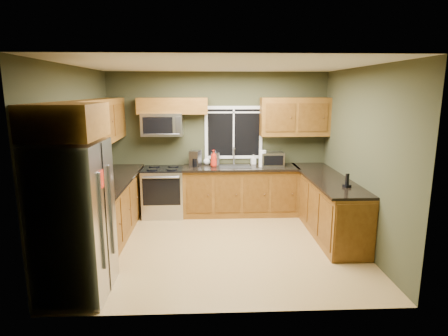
{
  "coord_description": "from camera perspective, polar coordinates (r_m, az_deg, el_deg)",
  "views": [
    {
      "loc": [
        -0.21,
        -5.43,
        2.36
      ],
      "look_at": [
        0.05,
        0.35,
        1.15
      ],
      "focal_mm": 30.0,
      "sensor_mm": 36.0,
      "label": 1
    }
  ],
  "objects": [
    {
      "name": "countertop_back",
      "position": [
        7.08,
        2.55,
        0.07
      ],
      "size": [
        2.17,
        0.65,
        0.04
      ],
      "primitive_type": "cube",
      "color": "black",
      "rests_on": "base_cabinets_back"
    },
    {
      "name": "refrigerator",
      "position": [
        4.64,
        -21.86,
        -7.4
      ],
      "size": [
        0.74,
        0.9,
        1.8
      ],
      "color": "#B7B7BC",
      "rests_on": "ground"
    },
    {
      "name": "soap_bottle_a",
      "position": [
        7.05,
        -1.58,
        1.49
      ],
      "size": [
        0.16,
        0.16,
        0.32
      ],
      "primitive_type": "imported",
      "rotation": [
        0.0,
        0.0,
        -0.43
      ],
      "color": "red",
      "rests_on": "countertop_back"
    },
    {
      "name": "countertop_peninsula",
      "position": [
        6.46,
        15.38,
        -1.49
      ],
      "size": [
        0.65,
        2.5,
        0.04
      ],
      "primitive_type": "cube",
      "color": "black",
      "rests_on": "base_cabinets_peninsula"
    },
    {
      "name": "countertop_left",
      "position": [
        6.28,
        -16.94,
        -1.97
      ],
      "size": [
        0.65,
        2.65,
        0.04
      ],
      "primitive_type": "cube",
      "color": "black",
      "rests_on": "base_cabinets_left"
    },
    {
      "name": "floor",
      "position": [
        5.93,
        -0.34,
        -11.66
      ],
      "size": [
        4.2,
        4.2,
        0.0
      ],
      "primitive_type": "plane",
      "color": "#A37F47",
      "rests_on": "ground"
    },
    {
      "name": "upper_cabinets_left",
      "position": [
        6.18,
        -18.91,
        6.53
      ],
      "size": [
        0.33,
        2.65,
        0.72
      ],
      "primitive_type": "cube",
      "color": "brown",
      "rests_on": "left_wall"
    },
    {
      "name": "left_wall",
      "position": [
        5.84,
        -21.41,
        1.03
      ],
      "size": [
        0.0,
        3.6,
        3.6
      ],
      "primitive_type": "plane",
      "rotation": [
        1.57,
        0.0,
        1.57
      ],
      "color": "#373922",
      "rests_on": "ground"
    },
    {
      "name": "base_cabinets_back",
      "position": [
        7.22,
        2.5,
        -3.55
      ],
      "size": [
        2.17,
        0.6,
        0.9
      ],
      "primitive_type": "cube",
      "color": "brown",
      "rests_on": "ground"
    },
    {
      "name": "soap_bottle_b",
      "position": [
        7.31,
        4.51,
        1.32
      ],
      "size": [
        0.1,
        0.1,
        0.19
      ],
      "primitive_type": "imported",
      "rotation": [
        0.0,
        0.0,
        0.19
      ],
      "color": "white",
      "rests_on": "countertop_back"
    },
    {
      "name": "sink",
      "position": [
        7.09,
        1.61,
        0.34
      ],
      "size": [
        0.6,
        0.42,
        0.36
      ],
      "color": "slate",
      "rests_on": "countertop_back"
    },
    {
      "name": "base_cabinets_left",
      "position": [
        6.41,
        -16.9,
        -6.06
      ],
      "size": [
        0.6,
        2.65,
        0.9
      ],
      "primitive_type": "cube",
      "color": "brown",
      "rests_on": "ground"
    },
    {
      "name": "microwave",
      "position": [
        7.12,
        -9.4,
        6.57
      ],
      "size": [
        0.76,
        0.41,
        0.42
      ],
      "color": "#B7B7BC",
      "rests_on": "back_wall"
    },
    {
      "name": "base_cabinets_peninsula",
      "position": [
        6.59,
        15.39,
        -5.49
      ],
      "size": [
        0.6,
        2.52,
        0.9
      ],
      "color": "brown",
      "rests_on": "ground"
    },
    {
      "name": "upper_cabinets_back_left",
      "position": [
        7.1,
        -7.84,
        9.36
      ],
      "size": [
        1.3,
        0.33,
        0.3
      ],
      "primitive_type": "cube",
      "color": "brown",
      "rests_on": "back_wall"
    },
    {
      "name": "upper_cabinet_over_fridge",
      "position": [
        4.42,
        -22.99,
        6.59
      ],
      "size": [
        0.72,
        0.9,
        0.38
      ],
      "primitive_type": "cube",
      "color": "brown",
      "rests_on": "left_wall"
    },
    {
      "name": "right_wall",
      "position": [
        5.99,
        20.16,
        1.37
      ],
      "size": [
        0.0,
        3.6,
        3.6
      ],
      "primitive_type": "plane",
      "rotation": [
        1.57,
        0.0,
        -1.57
      ],
      "color": "#373922",
      "rests_on": "ground"
    },
    {
      "name": "toaster_oven",
      "position": [
        7.17,
        7.35,
        1.37
      ],
      "size": [
        0.43,
        0.34,
        0.27
      ],
      "color": "#B7B7BC",
      "rests_on": "countertop_back"
    },
    {
      "name": "kettle",
      "position": [
        7.2,
        -1.31,
        1.54
      ],
      "size": [
        0.21,
        0.21,
        0.3
      ],
      "color": "#B7B7BC",
      "rests_on": "countertop_back"
    },
    {
      "name": "ceiling",
      "position": [
        5.45,
        -0.38,
        15.38
      ],
      "size": [
        4.2,
        4.2,
        0.0
      ],
      "primitive_type": "plane",
      "rotation": [
        3.14,
        0.0,
        0.0
      ],
      "color": "white",
      "rests_on": "back_wall"
    },
    {
      "name": "range",
      "position": [
        7.21,
        -9.19,
        -3.56
      ],
      "size": [
        0.76,
        0.69,
        0.94
      ],
      "color": "#B7B7BC",
      "rests_on": "ground"
    },
    {
      "name": "front_wall",
      "position": [
        3.78,
        0.68,
        -3.71
      ],
      "size": [
        4.2,
        0.0,
        4.2
      ],
      "primitive_type": "plane",
      "rotation": [
        -1.57,
        0.0,
        0.0
      ],
      "color": "#373922",
      "rests_on": "ground"
    },
    {
      "name": "coffee_maker",
      "position": [
        7.11,
        -4.39,
        1.39
      ],
      "size": [
        0.24,
        0.28,
        0.3
      ],
      "color": "slate",
      "rests_on": "countertop_back"
    },
    {
      "name": "paper_towel_roll",
      "position": [
        7.07,
        5.86,
        1.44
      ],
      "size": [
        0.17,
        0.17,
        0.34
      ],
      "color": "white",
      "rests_on": "countertop_back"
    },
    {
      "name": "soap_bottle_c",
      "position": [
        7.26,
        -2.64,
        1.19
      ],
      "size": [
        0.16,
        0.16,
        0.17
      ],
      "primitive_type": "imported",
      "rotation": [
        0.0,
        0.0,
        -0.2
      ],
      "color": "white",
      "rests_on": "countertop_back"
    },
    {
      "name": "cordless_phone",
      "position": [
        5.85,
        18.23,
        -2.21
      ],
      "size": [
        0.12,
        0.12,
        0.21
      ],
      "color": "black",
      "rests_on": "countertop_peninsula"
    },
    {
      "name": "window",
      "position": [
        7.28,
        1.47,
        5.43
      ],
      "size": [
        1.12,
        0.03,
        1.02
      ],
      "color": "white",
      "rests_on": "back_wall"
    },
    {
      "name": "back_wall",
      "position": [
        7.31,
        -0.9,
        3.86
      ],
      "size": [
        4.2,
        0.0,
        4.2
      ],
      "primitive_type": "plane",
      "rotation": [
        1.57,
        0.0,
        0.0
      ],
      "color": "#373922",
      "rests_on": "ground"
    },
    {
      "name": "upper_cabinets_back_right",
      "position": [
        7.28,
        10.72,
        7.66
      ],
      "size": [
        1.3,
        0.33,
        0.72
      ],
      "primitive_type": "cube",
      "color": "brown",
      "rests_on": "back_wall"
    }
  ]
}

